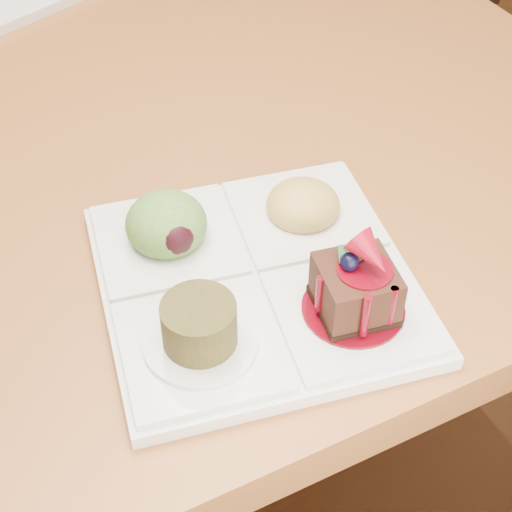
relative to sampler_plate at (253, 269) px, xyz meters
name	(u,v)px	position (x,y,z in m)	size (l,w,h in m)	color
ground	(84,306)	(-0.02, 0.75, -0.77)	(6.00, 6.00, 0.00)	#593219
sampler_plate	(253,269)	(0.00, 0.00, 0.00)	(0.28, 0.28, 0.09)	white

